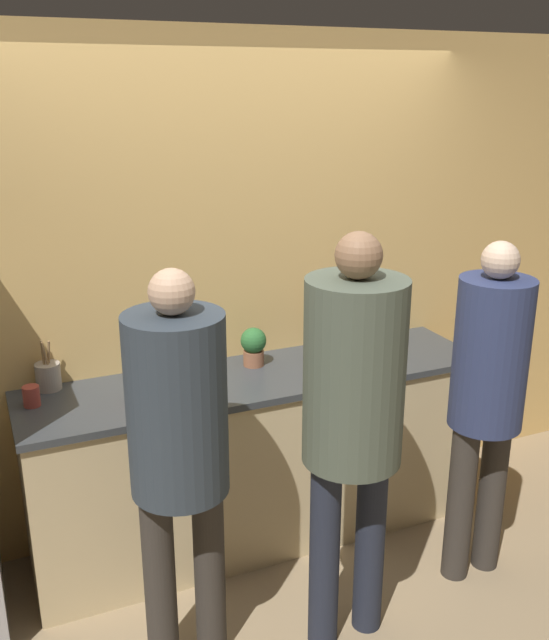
{
  "coord_description": "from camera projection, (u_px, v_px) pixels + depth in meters",
  "views": [
    {
      "loc": [
        -1.26,
        -2.74,
        2.34
      ],
      "look_at": [
        0.0,
        0.14,
        1.29
      ],
      "focal_mm": 40.0,
      "sensor_mm": 36.0,
      "label": 1
    }
  ],
  "objects": [
    {
      "name": "wall_back",
      "position": [
        235.0,
        289.0,
        3.76
      ],
      "size": [
        5.2,
        0.06,
        2.6
      ],
      "color": "#E0B266",
      "rests_on": "ground_plane"
    },
    {
      "name": "bottle_amber",
      "position": [
        319.0,
        352.0,
        3.71
      ],
      "size": [
        0.07,
        0.07,
        0.18
      ],
      "color": "brown",
      "rests_on": "counter"
    },
    {
      "name": "person_right",
      "position": [
        487.0,
        387.0,
        3.29
      ],
      "size": [
        0.34,
        0.34,
        1.69
      ],
      "color": "#38332D",
      "rests_on": "ground_plane"
    },
    {
      "name": "ground_plane",
      "position": [
        286.0,
        569.0,
        3.6
      ],
      "size": [
        14.0,
        14.0,
        0.0
      ],
      "primitive_type": "plane",
      "color": "#9E8460"
    },
    {
      "name": "utensil_crock",
      "position": [
        48.0,
        376.0,
        3.41
      ],
      "size": [
        0.12,
        0.12,
        0.25
      ],
      "color": "#ADA393",
      "rests_on": "counter"
    },
    {
      "name": "cup_red",
      "position": [
        31.0,
        396.0,
        3.24
      ],
      "size": [
        0.08,
        0.08,
        0.1
      ],
      "color": "#A33D33",
      "rests_on": "counter"
    },
    {
      "name": "fruit_bowl",
      "position": [
        351.0,
        341.0,
        3.9
      ],
      "size": [
        0.3,
        0.3,
        0.15
      ],
      "color": "#4C3323",
      "rests_on": "counter"
    },
    {
      "name": "counter",
      "position": [
        258.0,
        455.0,
        3.76
      ],
      "size": [
        2.39,
        0.64,
        0.94
      ],
      "color": "beige",
      "rests_on": "ground_plane"
    },
    {
      "name": "bottle_red",
      "position": [
        133.0,
        383.0,
        3.24
      ],
      "size": [
        0.06,
        0.06,
        0.26
      ],
      "color": "red",
      "rests_on": "counter"
    },
    {
      "name": "potted_plant",
      "position": [
        253.0,
        345.0,
        3.68
      ],
      "size": [
        0.13,
        0.13,
        0.2
      ],
      "color": "#9E6042",
      "rests_on": "counter"
    },
    {
      "name": "person_left",
      "position": [
        179.0,
        438.0,
        2.73
      ],
      "size": [
        0.38,
        0.38,
        1.71
      ],
      "color": "#38332D",
      "rests_on": "ground_plane"
    },
    {
      "name": "bottle_green",
      "position": [
        172.0,
        387.0,
        3.26
      ],
      "size": [
        0.07,
        0.07,
        0.2
      ],
      "color": "#236033",
      "rests_on": "counter"
    },
    {
      "name": "person_center",
      "position": [
        353.0,
        403.0,
        2.84
      ],
      "size": [
        0.41,
        0.41,
        1.82
      ],
      "color": "#232838",
      "rests_on": "ground_plane"
    }
  ]
}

